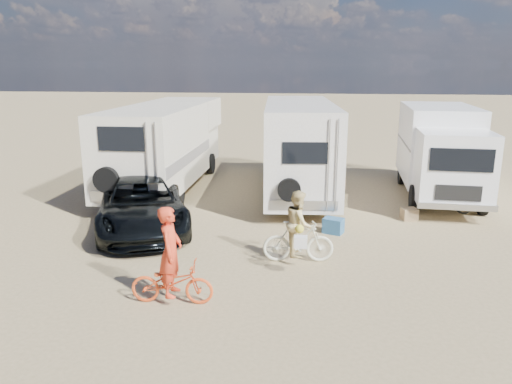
# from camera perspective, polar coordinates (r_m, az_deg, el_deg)

# --- Properties ---
(ground) EXTENTS (140.00, 140.00, 0.00)m
(ground) POSITION_cam_1_polar(r_m,az_deg,el_deg) (11.01, 5.47, -9.38)
(ground) COLOR tan
(ground) RESTS_ON ground
(rv_main) EXTENTS (2.88, 7.51, 3.21)m
(rv_main) POSITION_cam_1_polar(r_m,az_deg,el_deg) (17.16, 4.98, 4.96)
(rv_main) COLOR white
(rv_main) RESTS_ON ground
(rv_left) EXTENTS (2.51, 8.42, 3.06)m
(rv_left) POSITION_cam_1_polar(r_m,az_deg,el_deg) (18.40, -10.36, 5.19)
(rv_left) COLOR white
(rv_left) RESTS_ON ground
(box_truck) EXTENTS (2.62, 6.28, 3.07)m
(box_truck) POSITION_cam_1_polar(r_m,az_deg,el_deg) (17.81, 20.70, 4.19)
(box_truck) COLOR white
(box_truck) RESTS_ON ground
(dark_suv) EXTENTS (4.03, 5.56, 1.41)m
(dark_suv) POSITION_cam_1_polar(r_m,az_deg,el_deg) (13.98, -13.14, -1.40)
(dark_suv) COLOR black
(dark_suv) RESTS_ON ground
(bike_man) EXTENTS (1.62, 0.63, 0.84)m
(bike_man) POSITION_cam_1_polar(r_m,az_deg,el_deg) (9.67, -9.74, -10.34)
(bike_man) COLOR #E04A1A
(bike_man) RESTS_ON ground
(bike_woman) EXTENTS (1.68, 0.62, 0.99)m
(bike_woman) POSITION_cam_1_polar(r_m,az_deg,el_deg) (11.44, 4.93, -5.75)
(bike_woman) COLOR beige
(bike_woman) RESTS_ON ground
(rider_man) EXTENTS (0.45, 0.66, 1.75)m
(rider_man) POSITION_cam_1_polar(r_m,az_deg,el_deg) (9.49, -9.86, -7.84)
(rider_man) COLOR red
(rider_man) RESTS_ON ground
(rider_woman) EXTENTS (0.65, 0.79, 1.52)m
(rider_woman) POSITION_cam_1_polar(r_m,az_deg,el_deg) (11.35, 4.96, -4.48)
(rider_woman) COLOR #DEC783
(rider_woman) RESTS_ON ground
(bike_parked) EXTENTS (1.74, 1.70, 0.95)m
(bike_parked) POSITION_cam_1_polar(r_m,az_deg,el_deg) (16.56, 21.21, -0.35)
(bike_parked) COLOR black
(bike_parked) RESTS_ON ground
(cooler) EXTENTS (0.62, 0.54, 0.42)m
(cooler) POSITION_cam_1_polar(r_m,az_deg,el_deg) (13.55, 8.98, -3.89)
(cooler) COLOR #2B5D8B
(cooler) RESTS_ON ground
(crate) EXTENTS (0.50, 0.50, 0.34)m
(crate) POSITION_cam_1_polar(r_m,az_deg,el_deg) (15.23, 17.38, -2.46)
(crate) COLOR #90744F
(crate) RESTS_ON ground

